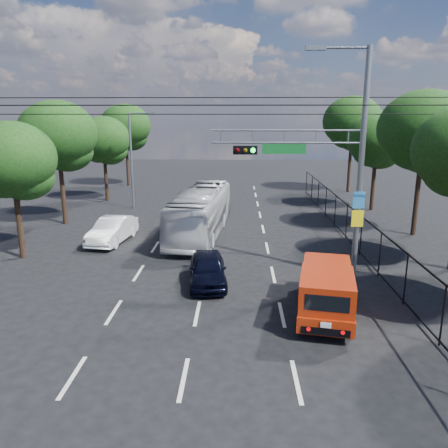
{
  "coord_description": "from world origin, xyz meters",
  "views": [
    {
      "loc": [
        1.41,
        -10.26,
        6.83
      ],
      "look_at": [
        0.89,
        5.94,
        2.8
      ],
      "focal_mm": 35.0,
      "sensor_mm": 36.0,
      "label": 1
    }
  ],
  "objects_px": {
    "white_bus": "(201,212)",
    "white_van": "(112,230)",
    "navy_hatchback": "(208,269)",
    "red_pickup": "(326,289)",
    "signal_mast": "(332,155)"
  },
  "relations": [
    {
      "from": "white_bus",
      "to": "white_van",
      "type": "xyz_separation_m",
      "value": [
        -4.77,
        -1.74,
        -0.67
      ]
    },
    {
      "from": "signal_mast",
      "to": "navy_hatchback",
      "type": "distance_m",
      "value": 6.97
    },
    {
      "from": "red_pickup",
      "to": "navy_hatchback",
      "type": "relative_size",
      "value": 1.35
    },
    {
      "from": "red_pickup",
      "to": "signal_mast",
      "type": "bearing_deg",
      "value": 78.95
    },
    {
      "from": "white_van",
      "to": "signal_mast",
      "type": "bearing_deg",
      "value": -16.36
    },
    {
      "from": "signal_mast",
      "to": "navy_hatchback",
      "type": "height_order",
      "value": "signal_mast"
    },
    {
      "from": "red_pickup",
      "to": "white_bus",
      "type": "distance_m",
      "value": 11.77
    },
    {
      "from": "signal_mast",
      "to": "white_van",
      "type": "xyz_separation_m",
      "value": [
        -10.78,
        4.84,
        -4.55
      ]
    },
    {
      "from": "signal_mast",
      "to": "red_pickup",
      "type": "bearing_deg",
      "value": -101.05
    },
    {
      "from": "white_bus",
      "to": "red_pickup",
      "type": "bearing_deg",
      "value": -58.0
    },
    {
      "from": "navy_hatchback",
      "to": "white_van",
      "type": "distance_m",
      "value": 8.23
    },
    {
      "from": "navy_hatchback",
      "to": "white_bus",
      "type": "bearing_deg",
      "value": 91.54
    },
    {
      "from": "red_pickup",
      "to": "navy_hatchback",
      "type": "xyz_separation_m",
      "value": [
        -4.34,
        2.82,
        -0.32
      ]
    },
    {
      "from": "signal_mast",
      "to": "white_bus",
      "type": "bearing_deg",
      "value": 132.43
    },
    {
      "from": "navy_hatchback",
      "to": "red_pickup",
      "type": "bearing_deg",
      "value": -38.26
    }
  ]
}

